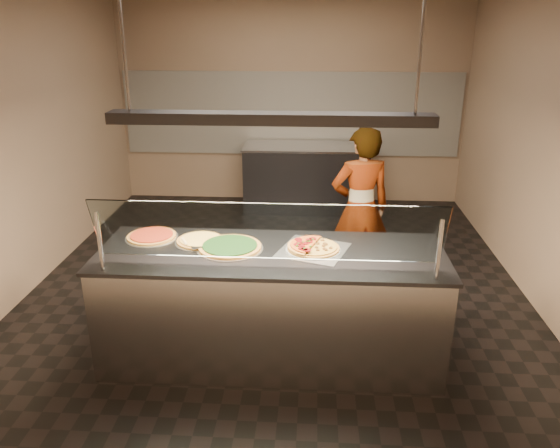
# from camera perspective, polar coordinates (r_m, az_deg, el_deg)

# --- Properties ---
(ground) EXTENTS (5.00, 6.00, 0.02)m
(ground) POSITION_cam_1_polar(r_m,az_deg,el_deg) (5.67, -0.32, -6.77)
(ground) COLOR black
(ground) RESTS_ON ground
(wall_back) EXTENTS (5.00, 0.02, 3.00)m
(wall_back) POSITION_cam_1_polar(r_m,az_deg,el_deg) (8.11, 1.16, 12.86)
(wall_back) COLOR #90755D
(wall_back) RESTS_ON ground
(wall_front) EXTENTS (5.00, 0.02, 3.00)m
(wall_front) POSITION_cam_1_polar(r_m,az_deg,el_deg) (2.32, -5.59, -7.89)
(wall_front) COLOR #90755D
(wall_front) RESTS_ON ground
(wall_left) EXTENTS (0.02, 6.00, 3.00)m
(wall_left) POSITION_cam_1_polar(r_m,az_deg,el_deg) (5.89, -25.79, 7.81)
(wall_left) COLOR #90755D
(wall_left) RESTS_ON ground
(wall_right) EXTENTS (0.02, 6.00, 3.00)m
(wall_right) POSITION_cam_1_polar(r_m,az_deg,el_deg) (5.58, 26.55, 7.07)
(wall_right) COLOR #90755D
(wall_right) RESTS_ON ground
(tile_band) EXTENTS (4.90, 0.02, 1.20)m
(tile_band) POSITION_cam_1_polar(r_m,az_deg,el_deg) (8.12, 1.14, 11.43)
(tile_band) COLOR silver
(tile_band) RESTS_ON wall_back
(serving_counter) EXTENTS (2.67, 0.94, 0.93)m
(serving_counter) POSITION_cam_1_polar(r_m,az_deg,el_deg) (4.39, -0.91, -8.47)
(serving_counter) COLOR #B7B7BC
(serving_counter) RESTS_ON ground
(sneeze_guard) EXTENTS (2.43, 0.18, 0.54)m
(sneeze_guard) POSITION_cam_1_polar(r_m,az_deg,el_deg) (3.76, -1.38, -0.87)
(sneeze_guard) COLOR #B7B7BC
(sneeze_guard) RESTS_ON serving_counter
(perforated_tray) EXTENTS (0.61, 0.61, 0.01)m
(perforated_tray) POSITION_cam_1_polar(r_m,az_deg,el_deg) (4.22, 3.48, -2.65)
(perforated_tray) COLOR silver
(perforated_tray) RESTS_ON serving_counter
(half_pizza_pepperoni) EXTENTS (0.32, 0.44, 0.05)m
(half_pizza_pepperoni) POSITION_cam_1_polar(r_m,az_deg,el_deg) (4.21, 2.20, -2.27)
(half_pizza_pepperoni) COLOR #9C6327
(half_pizza_pepperoni) RESTS_ON perforated_tray
(half_pizza_sausage) EXTENTS (0.32, 0.44, 0.04)m
(half_pizza_sausage) POSITION_cam_1_polar(r_m,az_deg,el_deg) (4.22, 4.79, -2.42)
(half_pizza_sausage) COLOR #9C6327
(half_pizza_sausage) RESTS_ON perforated_tray
(pizza_spinach) EXTENTS (0.52, 0.52, 0.03)m
(pizza_spinach) POSITION_cam_1_polar(r_m,az_deg,el_deg) (4.26, -5.25, -2.35)
(pizza_spinach) COLOR silver
(pizza_spinach) RESTS_ON serving_counter
(pizza_cheese) EXTENTS (0.40, 0.40, 0.03)m
(pizza_cheese) POSITION_cam_1_polar(r_m,az_deg,el_deg) (4.41, -8.33, -1.67)
(pizza_cheese) COLOR silver
(pizza_cheese) RESTS_ON serving_counter
(pizza_tomato) EXTENTS (0.42, 0.42, 0.03)m
(pizza_tomato) POSITION_cam_1_polar(r_m,az_deg,el_deg) (4.57, -13.25, -1.20)
(pizza_tomato) COLOR silver
(pizza_tomato) RESTS_ON serving_counter
(pizza_spatula) EXTENTS (0.25, 0.20, 0.02)m
(pizza_spatula) POSITION_cam_1_polar(r_m,az_deg,el_deg) (4.33, -9.32, -1.97)
(pizza_spatula) COLOR #B7B7BC
(pizza_spatula) RESTS_ON pizza_spinach
(prep_table) EXTENTS (1.78, 0.74, 0.93)m
(prep_table) POSITION_cam_1_polar(r_m,az_deg,el_deg) (7.87, 2.74, 4.89)
(prep_table) COLOR #2E2E33
(prep_table) RESTS_ON ground
(worker) EXTENTS (0.68, 0.53, 1.66)m
(worker) POSITION_cam_1_polar(r_m,az_deg,el_deg) (5.50, 8.38, 1.61)
(worker) COLOR #2E2D32
(worker) RESTS_ON ground
(heat_lamp_housing) EXTENTS (2.30, 0.18, 0.08)m
(heat_lamp_housing) POSITION_cam_1_polar(r_m,az_deg,el_deg) (3.89, -1.03, 10.97)
(heat_lamp_housing) COLOR #2E2E33
(heat_lamp_housing) RESTS_ON ceiling
(lamp_rod_left) EXTENTS (0.02, 0.02, 1.01)m
(lamp_rod_left) POSITION_cam_1_polar(r_m,az_deg,el_deg) (4.05, -16.13, 18.35)
(lamp_rod_left) COLOR #B7B7BC
(lamp_rod_left) RESTS_ON ceiling
(lamp_rod_right) EXTENTS (0.02, 0.02, 1.01)m
(lamp_rod_right) POSITION_cam_1_polar(r_m,az_deg,el_deg) (3.89, 14.59, 18.42)
(lamp_rod_right) COLOR #B7B7BC
(lamp_rod_right) RESTS_ON ceiling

